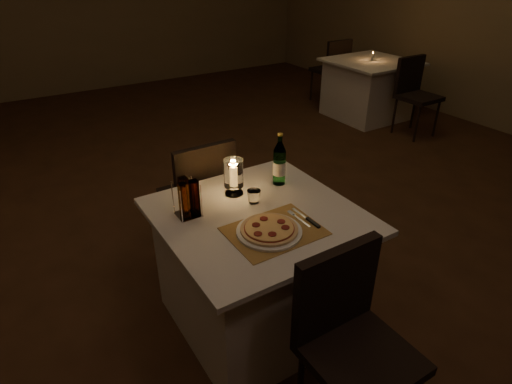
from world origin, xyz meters
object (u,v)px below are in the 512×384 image
plate (269,231)px  pizza (269,229)px  water_bottle (279,164)px  chair_near (349,329)px  main_table (258,269)px  chair_far (201,190)px  hurricane_candle (233,174)px  neighbor_table_right (368,89)px  tumbler (254,197)px

plate → pizza: pizza is taller
plate → water_bottle: 0.54m
plate → chair_near: bearing=-84.7°
main_table → pizza: bearing=-105.5°
plate → chair_far: bearing=86.8°
main_table → plate: plate is taller
chair_far → hurricane_candle: size_ratio=4.30×
chair_far → pizza: 0.92m
chair_near → chair_far: size_ratio=1.00×
main_table → chair_far: size_ratio=1.11×
chair_far → chair_near: bearing=-90.0°
chair_near → hurricane_candle: bearing=90.1°
main_table → water_bottle: (0.29, 0.22, 0.49)m
main_table → neighbor_table_right: 3.98m
pizza → hurricane_candle: size_ratio=1.34×
pizza → water_bottle: 0.53m
chair_near → pizza: size_ratio=3.21×
plate → water_bottle: water_bottle is taller
pizza → neighbor_table_right: pizza is taller
main_table → water_bottle: 0.61m
water_bottle → hurricane_candle: 0.29m
chair_near → neighbor_table_right: bearing=43.7°
plate → neighbor_table_right: plate is taller
main_table → hurricane_candle: size_ratio=4.78×
chair_near → neighbor_table_right: chair_near is taller
tumbler → water_bottle: 0.28m
chair_near → neighbor_table_right: (3.21, 3.07, -0.18)m
main_table → hurricane_candle: bearing=90.3°
main_table → chair_near: bearing=-90.0°
chair_near → chair_far: 1.43m
main_table → plate: size_ratio=3.12×
hurricane_candle → neighbor_table_right: 3.86m
neighbor_table_right → pizza: bearing=-142.1°
tumbler → water_bottle: bearing=24.9°
hurricane_candle → water_bottle: bearing=-6.0°
neighbor_table_right → chair_far: bearing=-152.9°
water_bottle → neighbor_table_right: (2.92, 2.13, -0.49)m
main_table → plate: bearing=-105.5°
water_bottle → neighbor_table_right: size_ratio=0.31×
tumbler → neighbor_table_right: size_ratio=0.07×
tumbler → plate: bearing=-107.7°
main_table → chair_far: (-0.00, 0.71, 0.18)m
chair_near → water_bottle: bearing=73.0°
chair_far → hurricane_candle: hurricane_candle is taller
pizza → tumbler: size_ratio=3.75×
chair_far → neighbor_table_right: bearing=27.1°
pizza → plate: bearing=149.0°
plate → pizza: (0.00, -0.00, 0.02)m
main_table → neighbor_table_right: size_ratio=1.00×
main_table → tumbler: size_ratio=13.38×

